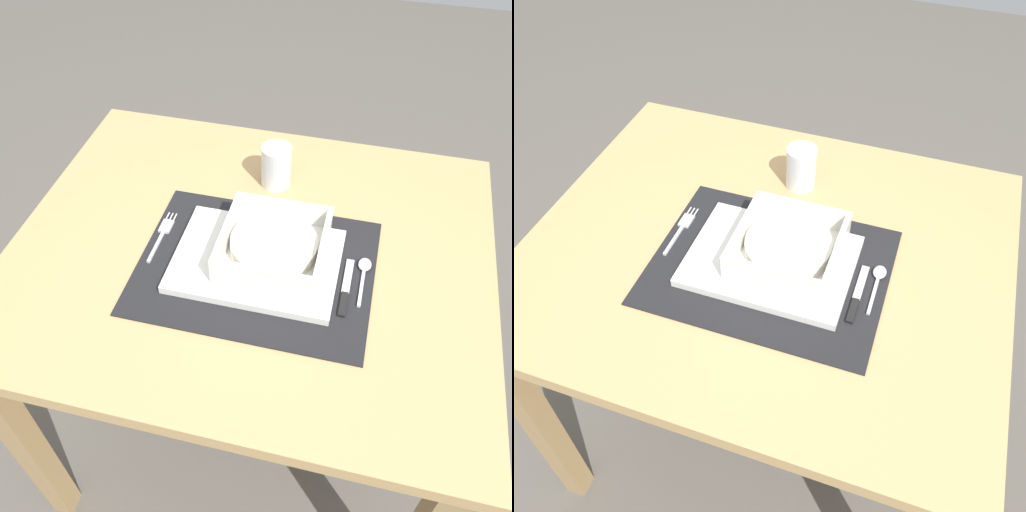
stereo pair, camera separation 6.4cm
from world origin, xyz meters
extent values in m
plane|color=#59544C|center=(0.00, 0.00, 0.00)|extent=(6.00, 6.00, 0.00)
cube|color=tan|center=(0.00, 0.00, 0.69)|extent=(0.91, 0.77, 0.03)
cube|color=#A48252|center=(-0.40, -0.33, 0.34)|extent=(0.05, 0.05, 0.68)
cube|color=#A48252|center=(-0.40, 0.33, 0.34)|extent=(0.05, 0.05, 0.68)
cube|color=#A48252|center=(0.40, 0.33, 0.34)|extent=(0.05, 0.05, 0.68)
cube|color=black|center=(0.02, -0.05, 0.71)|extent=(0.43, 0.34, 0.00)
cube|color=white|center=(0.02, -0.04, 0.72)|extent=(0.30, 0.22, 0.02)
cube|color=white|center=(0.05, -0.03, 0.73)|extent=(0.19, 0.19, 0.01)
cube|color=white|center=(-0.04, -0.03, 0.76)|extent=(0.01, 0.19, 0.05)
cube|color=white|center=(0.14, -0.03, 0.76)|extent=(0.01, 0.19, 0.05)
cube|color=white|center=(0.05, -0.11, 0.76)|extent=(0.17, 0.01, 0.05)
cube|color=white|center=(0.05, 0.06, 0.76)|extent=(0.17, 0.01, 0.05)
cylinder|color=silver|center=(0.05, -0.03, 0.75)|extent=(0.16, 0.16, 0.03)
cube|color=silver|center=(-0.17, -0.05, 0.71)|extent=(0.01, 0.08, 0.00)
cube|color=silver|center=(-0.17, 0.01, 0.71)|extent=(0.02, 0.04, 0.00)
cylinder|color=silver|center=(-0.18, 0.04, 0.71)|extent=(0.00, 0.02, 0.00)
cylinder|color=silver|center=(-0.17, 0.04, 0.71)|extent=(0.00, 0.02, 0.00)
cylinder|color=silver|center=(-0.17, 0.04, 0.71)|extent=(0.00, 0.02, 0.00)
cube|color=silver|center=(0.22, -0.06, 0.71)|extent=(0.01, 0.08, 0.00)
ellipsoid|color=silver|center=(0.22, 0.00, 0.72)|extent=(0.02, 0.03, 0.01)
cube|color=black|center=(0.19, -0.10, 0.71)|extent=(0.01, 0.05, 0.01)
cube|color=silver|center=(0.19, -0.03, 0.71)|extent=(0.01, 0.08, 0.00)
cylinder|color=white|center=(0.01, 0.20, 0.75)|extent=(0.06, 0.06, 0.09)
cylinder|color=#C64C1E|center=(0.01, 0.20, 0.74)|extent=(0.05, 0.05, 0.05)
camera|label=1|loc=(0.18, -0.70, 1.47)|focal=38.74mm
camera|label=2|loc=(0.24, -0.69, 1.47)|focal=38.74mm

